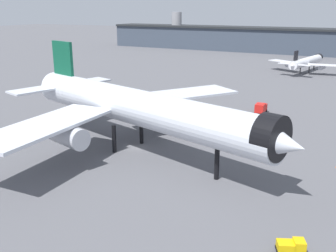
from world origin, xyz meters
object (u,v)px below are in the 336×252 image
at_px(airliner_near_gate, 136,108).
at_px(service_truck_front, 261,108).
at_px(airliner_far_taxiway, 307,62).
at_px(baggage_tug_wing, 292,247).

distance_m(airliner_near_gate, service_truck_front, 42.21).
height_order(airliner_far_taxiway, baggage_tug_wing, airliner_far_taxiway).
distance_m(airliner_near_gate, baggage_tug_wing, 40.68).
height_order(airliner_near_gate, service_truck_front, airliner_near_gate).
height_order(airliner_far_taxiway, service_truck_front, airliner_far_taxiway).
xyz_separation_m(service_truck_front, baggage_tug_wing, (17.55, -60.58, -0.62)).
distance_m(airliner_far_taxiway, service_truck_front, 78.14).
bearing_deg(airliner_far_taxiway, service_truck_front, -168.49).
bearing_deg(service_truck_front, airliner_far_taxiway, -1.62).
xyz_separation_m(airliner_near_gate, baggage_tug_wing, (33.26, -22.07, -7.84)).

